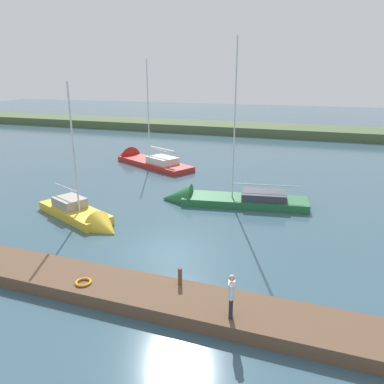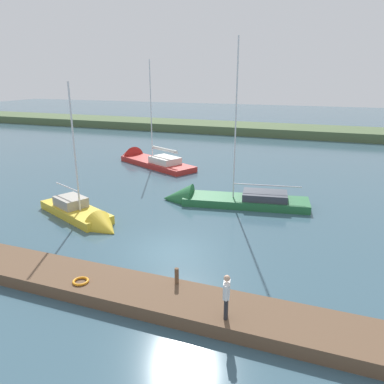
{
  "view_description": "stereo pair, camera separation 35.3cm",
  "coord_description": "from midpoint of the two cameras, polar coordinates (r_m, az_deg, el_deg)",
  "views": [
    {
      "loc": [
        -6.86,
        15.68,
        8.48
      ],
      "look_at": [
        0.13,
        -3.89,
        1.96
      ],
      "focal_mm": 34.81,
      "sensor_mm": 36.0,
      "label": 1
    },
    {
      "loc": [
        -7.19,
        15.56,
        8.48
      ],
      "look_at": [
        0.13,
        -3.89,
        1.96
      ],
      "focal_mm": 34.81,
      "sensor_mm": 36.0,
      "label": 2
    }
  ],
  "objects": [
    {
      "name": "dock_pier",
      "position": [
        15.63,
        -10.75,
        -14.63
      ],
      "size": [
        20.08,
        2.33,
        0.53
      ],
      "primitive_type": "cube",
      "color": "brown",
      "rests_on": "ground_plane"
    },
    {
      "name": "person_on_dock",
      "position": [
        13.04,
        5.25,
        -15.21
      ],
      "size": [
        0.3,
        0.62,
        1.63
      ],
      "rotation": [
        0.0,
        0.0,
        3.34
      ],
      "color": "#28282D",
      "rests_on": "dock_pier"
    },
    {
      "name": "sailboat_far_left",
      "position": [
        25.81,
        4.03,
        -1.35
      ],
      "size": [
        10.24,
        3.84,
        11.82
      ],
      "rotation": [
        0.0,
        0.0,
        0.16
      ],
      "color": "#236638",
      "rests_on": "ground_plane"
    },
    {
      "name": "sailboat_mid_channel",
      "position": [
        38.15,
        -7.85,
        4.69
      ],
      "size": [
        10.68,
        7.07,
        11.09
      ],
      "rotation": [
        0.0,
        0.0,
        -0.47
      ],
      "color": "#B22823",
      "rests_on": "ground_plane"
    },
    {
      "name": "ground_plane",
      "position": [
        19.11,
        -4.13,
        -8.97
      ],
      "size": [
        200.0,
        200.0,
        0.0
      ],
      "primitive_type": "plane",
      "color": "#385666"
    },
    {
      "name": "life_ring_buoy",
      "position": [
        15.96,
        -16.93,
        -13.08
      ],
      "size": [
        0.66,
        0.66,
        0.1
      ],
      "primitive_type": "torus",
      "color": "orange",
      "rests_on": "dock_pier"
    },
    {
      "name": "sailboat_inner_slip",
      "position": [
        23.72,
        -16.64,
        -3.9
      ],
      "size": [
        7.3,
        4.6,
        9.06
      ],
      "rotation": [
        0.0,
        0.0,
        2.73
      ],
      "color": "gold",
      "rests_on": "ground_plane"
    },
    {
      "name": "mooring_post_far",
      "position": [
        15.15,
        -2.54,
        -12.75
      ],
      "size": [
        0.17,
        0.17,
        0.68
      ],
      "primitive_type": "cylinder",
      "color": "brown",
      "rests_on": "dock_pier"
    },
    {
      "name": "far_shoreline",
      "position": [
        58.43,
        12.69,
        8.66
      ],
      "size": [
        180.0,
        8.0,
        2.4
      ],
      "primitive_type": "cube",
      "color": "#4C603D",
      "rests_on": "ground_plane"
    }
  ]
}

